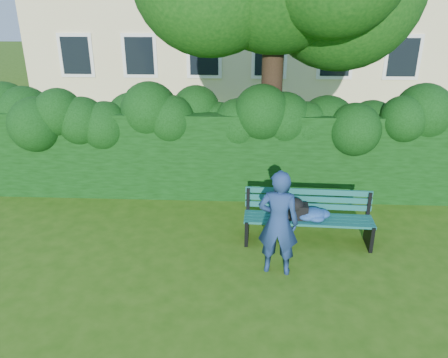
{
  "coord_description": "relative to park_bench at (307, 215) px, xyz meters",
  "views": [
    {
      "loc": [
        0.35,
        -6.55,
        3.87
      ],
      "look_at": [
        0.0,
        0.6,
        0.95
      ],
      "focal_mm": 35.0,
      "sensor_mm": 36.0,
      "label": 1
    }
  ],
  "objects": [
    {
      "name": "hedge",
      "position": [
        -1.44,
        2.07,
        0.4
      ],
      "size": [
        10.0,
        1.0,
        1.8
      ],
      "color": "black",
      "rests_on": "ground"
    },
    {
      "name": "ground",
      "position": [
        -1.44,
        -0.13,
        -0.5
      ],
      "size": [
        80.0,
        80.0,
        0.0
      ],
      "primitive_type": "plane",
      "color": "#2B550F",
      "rests_on": "ground"
    },
    {
      "name": "man_reading",
      "position": [
        -0.56,
        -0.93,
        0.33
      ],
      "size": [
        0.66,
        0.49,
        1.66
      ],
      "primitive_type": "imported",
      "rotation": [
        0.0,
        0.0,
        2.98
      ],
      "color": "navy",
      "rests_on": "ground"
    },
    {
      "name": "park_bench",
      "position": [
        0.0,
        0.0,
        0.0
      ],
      "size": [
        2.19,
        0.65,
        0.89
      ],
      "rotation": [
        0.0,
        0.0,
        -0.04
      ],
      "color": "#0D433B",
      "rests_on": "ground"
    }
  ]
}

